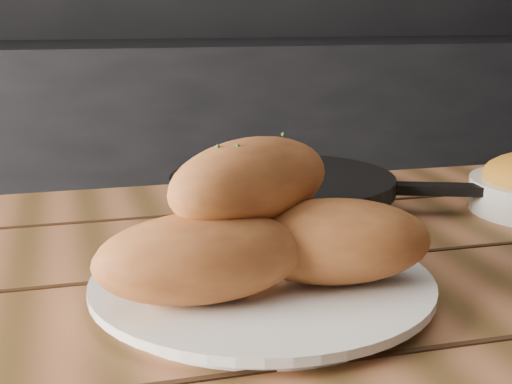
# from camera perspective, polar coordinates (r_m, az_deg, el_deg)

# --- Properties ---
(counter) EXTENTS (2.80, 0.60, 0.90)m
(counter) POSITION_cam_1_polar(r_m,az_deg,el_deg) (2.21, -8.78, -0.01)
(counter) COLOR black
(counter) RESTS_ON ground
(plate) EXTENTS (0.30, 0.30, 0.02)m
(plate) POSITION_cam_1_polar(r_m,az_deg,el_deg) (0.63, 0.48, -7.53)
(plate) COLOR white
(plate) RESTS_ON table
(bread_rolls) EXTENTS (0.29, 0.23, 0.12)m
(bread_rolls) POSITION_cam_1_polar(r_m,az_deg,el_deg) (0.61, 0.04, -2.62)
(bread_rolls) COLOR #B86A33
(bread_rolls) RESTS_ON plate
(skillet) EXTENTS (0.40, 0.28, 0.05)m
(skillet) POSITION_cam_1_polar(r_m,az_deg,el_deg) (0.89, 2.23, -0.02)
(skillet) COLOR black
(skillet) RESTS_ON table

